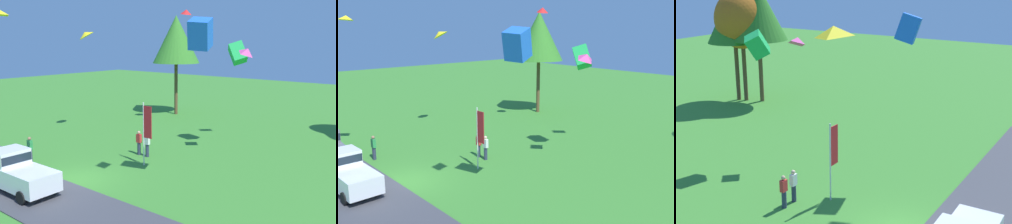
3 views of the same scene
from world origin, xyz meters
The scene contains 14 objects.
ground_plane centered at (0.00, 0.00, 0.00)m, with size 120.00×120.00×0.00m, color #3D842D.
pavement_strip centered at (0.00, -2.75, 0.03)m, with size 36.00×4.40×0.06m, color #424247.
car_pickup_near_entrance centered at (-1.15, -3.06, 1.11)m, with size 5.04×2.13×2.14m.
person_watching_sky centered at (-0.78, 5.93, 0.88)m, with size 0.36×0.24×1.71m.
person_beside_suv centered at (-5.09, 0.14, 0.88)m, with size 0.36×0.24×1.71m.
person_on_lawn centered at (0.00, 5.93, 0.88)m, with size 0.36×0.24×1.71m.
tree_left_of_center centered at (-8.30, 19.59, 7.95)m, with size 4.96×4.96×10.46m.
flag_banner centered at (1.32, 4.44, 2.59)m, with size 0.71×0.08×4.08m.
kite_box_over_trees centered at (3.76, 11.31, 7.01)m, with size 0.95×0.95×1.33m, color green.
kite_diamond_high_right centered at (5.47, 9.61, 7.19)m, with size 0.93×0.80×0.40m, color #EA4C9E.
kite_delta_trailing_tail centered at (-8.74, 8.01, 8.40)m, with size 1.34×1.34×0.36m, color yellow.
kite_box_high_left centered at (6.41, 2.90, 8.23)m, with size 1.02×1.02×1.42m, color blue.
kite_diamond_topmost centered at (-6.20, -0.58, 9.58)m, with size 0.98×0.83×0.30m, color yellow.
kite_delta_low_drifter centered at (-3.84, 15.37, 10.36)m, with size 1.00×1.00×0.43m, color red.
Camera 1 is at (17.68, -13.26, 7.95)m, focal length 42.00 mm.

